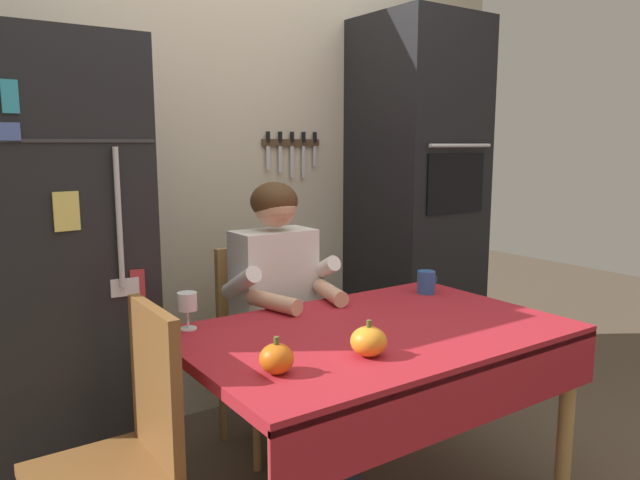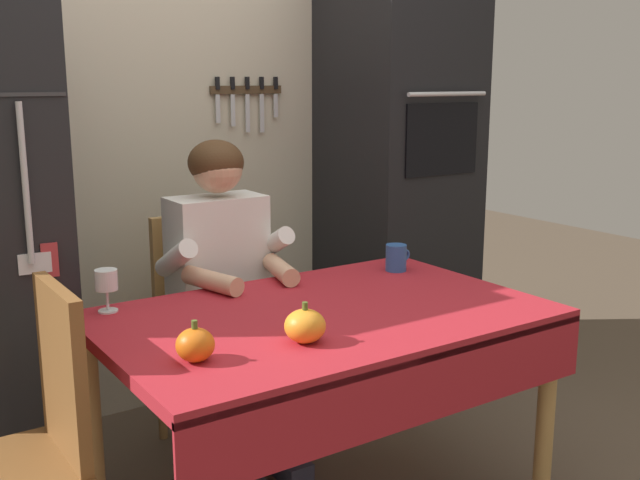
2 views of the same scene
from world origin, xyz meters
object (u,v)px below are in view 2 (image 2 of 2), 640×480
wall_oven (398,166)px  pumpkin_medium (305,326)px  chair_left_side (29,441)px  wine_glass (106,282)px  chair_behind_person (206,319)px  coffee_mug (396,258)px  pumpkin_large (195,345)px  dining_table (326,338)px  seated_person (226,275)px

wall_oven → pumpkin_medium: size_ratio=17.80×
chair_left_side → wine_glass: bearing=41.9°
chair_left_side → wine_glass: 0.55m
chair_behind_person → coffee_mug: 0.81m
pumpkin_large → pumpkin_medium: pumpkin_medium is taller
wall_oven → dining_table: size_ratio=1.50×
chair_left_side → wall_oven: bearing=22.8°
dining_table → wine_glass: (-0.57, 0.40, 0.18)m
coffee_mug → wine_glass: 1.10m
dining_table → wine_glass: wine_glass is taller
wall_oven → wine_glass: wall_oven is taller
chair_behind_person → wine_glass: (-0.52, -0.40, 0.33)m
dining_table → coffee_mug: bearing=28.9°
chair_behind_person → pumpkin_medium: (-0.16, -0.98, 0.28)m
chair_behind_person → coffee_mug: chair_behind_person is taller
coffee_mug → pumpkin_large: (-1.05, -0.44, -0.01)m
dining_table → pumpkin_medium: (-0.20, -0.19, 0.13)m
coffee_mug → pumpkin_large: bearing=-157.0°
seated_person → chair_left_side: (-0.85, -0.50, -0.23)m
seated_person → chair_left_side: bearing=-149.5°
seated_person → coffee_mug: seated_person is taller
chair_left_side → pumpkin_medium: size_ratio=7.89×
chair_behind_person → chair_left_side: 1.10m
dining_table → coffee_mug: size_ratio=12.96×
dining_table → chair_behind_person: (-0.05, 0.79, -0.14)m
chair_behind_person → pumpkin_large: 1.09m
chair_left_side → coffee_mug: 1.47m
dining_table → seated_person: 0.61m
wine_glass → pumpkin_medium: bearing=-57.9°
dining_table → chair_left_side: bearing=173.6°
wall_oven → seated_person: size_ratio=1.69×
chair_behind_person → wine_glass: 0.73m
dining_table → wine_glass: size_ratio=10.14×
seated_person → pumpkin_medium: seated_person is taller
coffee_mug → pumpkin_medium: pumpkin_medium is taller
chair_left_side → wine_glass: size_ratio=6.74×
pumpkin_large → dining_table: bearing=16.5°
dining_table → coffee_mug: (0.53, 0.29, 0.14)m
chair_left_side → coffee_mug: size_ratio=8.61×
chair_behind_person → pumpkin_medium: 1.03m
chair_left_side → coffee_mug: chair_left_side is taller
wall_oven → seated_person: 1.18m
pumpkin_medium → dining_table: bearing=43.3°
dining_table → wine_glass: bearing=145.3°
wall_oven → wine_glass: size_ratio=15.21×
dining_table → wall_oven: bearing=41.3°
chair_behind_person → seated_person: seated_person is taller
coffee_mug → pumpkin_large: 1.14m
coffee_mug → pumpkin_large: pumpkin_large is taller
pumpkin_large → seated_person: bearing=58.0°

